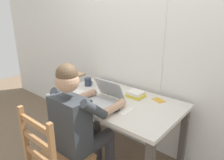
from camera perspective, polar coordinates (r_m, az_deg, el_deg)
The scene contains 13 objects.
ground_plane at distance 2.54m, azimuth 0.91°, elevation -21.07°, with size 8.00×8.00×0.00m, color brown.
back_wall at distance 2.36m, azimuth 8.40°, elevation 10.54°, with size 6.00×0.08×2.60m.
desk at distance 2.18m, azimuth 1.00°, elevation -7.73°, with size 1.33×0.79×0.76m.
seated_person at distance 1.88m, azimuth -8.79°, elevation -11.48°, with size 0.50×0.60×1.24m.
wooden_chair at distance 1.87m, azimuth -15.28°, elevation -20.54°, with size 0.42×0.42×0.94m.
laptop at distance 2.05m, azimuth -2.56°, elevation -4.86°, with size 0.33×0.34×0.21m.
computer_mouse at distance 1.88m, azimuth 1.15°, elevation -8.23°, with size 0.06×0.10×0.03m, color black.
coffee_mug_white at distance 2.29m, azimuth 0.23°, elevation -2.38°, with size 0.12×0.08×0.09m.
coffee_mug_dark at distance 2.50m, azimuth -6.61°, elevation -0.55°, with size 0.12×0.08×0.09m.
book_stack_main at distance 2.20m, azimuth 6.53°, elevation -3.90°, with size 0.17×0.15×0.06m.
paper_pile_near_laptop at distance 2.35m, azimuth -10.92°, elevation -3.23°, with size 0.23×0.19×0.00m, color white.
paper_pile_back_corner at distance 1.94m, azimuth 1.80°, elevation -7.83°, with size 0.24×0.16×0.00m, color white.
landscape_photo_print at distance 2.16m, azimuth 12.77°, elevation -5.48°, with size 0.13×0.09×0.00m, color gold.
Camera 1 is at (1.22, -1.52, 1.63)m, focal length 33.12 mm.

